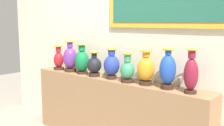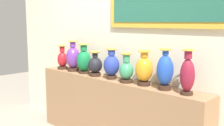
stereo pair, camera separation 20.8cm
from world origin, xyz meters
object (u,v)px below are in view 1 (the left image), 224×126
object	(u,v)px
vase_crimson	(59,59)
vase_burgundy	(191,74)
vase_cobalt	(112,65)
vase_sapphire	(168,70)
vase_amber	(146,69)
vase_jade	(127,70)
vase_onyx	(94,65)
vase_violet	(70,58)
vase_emerald	(82,61)

from	to	relation	value
vase_crimson	vase_burgundy	size ratio (longest dim) A/B	0.82
vase_cobalt	vase_sapphire	bearing A→B (deg)	0.30
vase_cobalt	vase_sapphire	size ratio (longest dim) A/B	0.89
vase_amber	vase_jade	bearing A→B (deg)	-173.49
vase_cobalt	vase_amber	distance (m)	0.47
vase_crimson	vase_jade	xyz separation A→B (m)	(1.21, -0.02, -0.01)
vase_jade	vase_cobalt	bearing A→B (deg)	175.79
vase_cobalt	vase_burgundy	xyz separation A→B (m)	(0.97, -0.01, 0.02)
vase_crimson	vase_cobalt	distance (m)	0.97
vase_onyx	vase_cobalt	world-z (taller)	vase_cobalt
vase_onyx	vase_sapphire	world-z (taller)	vase_sapphire
vase_crimson	vase_onyx	size ratio (longest dim) A/B	1.10
vase_violet	vase_onyx	bearing A→B (deg)	-3.09
vase_emerald	vase_onyx	xyz separation A→B (m)	(0.24, -0.03, -0.03)
vase_violet	vase_onyx	size ratio (longest dim) A/B	1.33
vase_crimson	vase_jade	size ratio (longest dim) A/B	1.04
vase_onyx	vase_jade	size ratio (longest dim) A/B	0.94
vase_emerald	vase_sapphire	bearing A→B (deg)	0.01
vase_crimson	vase_sapphire	distance (m)	1.69
vase_emerald	vase_jade	xyz separation A→B (m)	(0.74, -0.02, -0.03)
vase_cobalt	vase_emerald	bearing A→B (deg)	179.58
vase_emerald	vase_sapphire	size ratio (longest dim) A/B	0.95
vase_cobalt	vase_sapphire	world-z (taller)	vase_sapphire
vase_violet	vase_sapphire	bearing A→B (deg)	0.03
vase_violet	vase_onyx	world-z (taller)	vase_violet
vase_onyx	vase_jade	bearing A→B (deg)	0.50
vase_burgundy	vase_jade	bearing A→B (deg)	-179.40
vase_onyx	vase_burgundy	size ratio (longest dim) A/B	0.75
vase_cobalt	vase_sapphire	distance (m)	0.72
vase_violet	vase_burgundy	xyz separation A→B (m)	(1.69, -0.01, 0.00)
vase_burgundy	vase_crimson	bearing A→B (deg)	179.70
vase_emerald	vase_cobalt	xyz separation A→B (m)	(0.50, -0.00, -0.00)
vase_violet	vase_emerald	size ratio (longest dim) A/B	1.08
vase_onyx	vase_cobalt	size ratio (longest dim) A/B	0.86
vase_cobalt	vase_crimson	bearing A→B (deg)	-179.98
vase_crimson	vase_onyx	distance (m)	0.71
vase_sapphire	vase_burgundy	size ratio (longest dim) A/B	0.97
vase_crimson	vase_cobalt	size ratio (longest dim) A/B	0.95
vase_crimson	vase_amber	world-z (taller)	vase_amber
vase_crimson	vase_sapphire	bearing A→B (deg)	0.14
vase_crimson	vase_violet	distance (m)	0.24
vase_cobalt	vase_onyx	bearing A→B (deg)	-175.02
vase_violet	vase_amber	world-z (taller)	vase_violet
vase_violet	vase_emerald	world-z (taller)	vase_violet
vase_crimson	vase_violet	bearing A→B (deg)	0.75
vase_violet	vase_emerald	xyz separation A→B (m)	(0.23, 0.00, -0.01)
vase_crimson	vase_emerald	world-z (taller)	vase_emerald
vase_jade	vase_amber	world-z (taller)	vase_amber
vase_crimson	vase_emerald	distance (m)	0.47
vase_violet	vase_crimson	bearing A→B (deg)	-179.25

